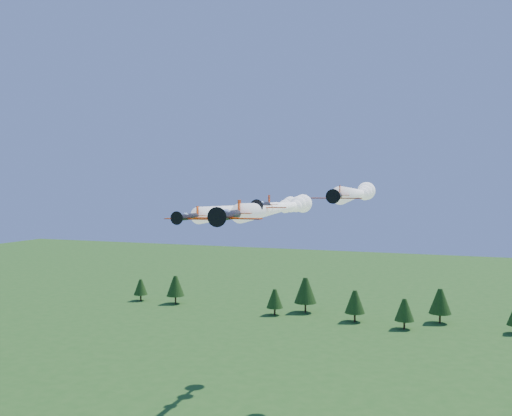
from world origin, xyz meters
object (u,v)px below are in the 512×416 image
(plane_left, at_px, (262,208))
(plane_slot, at_px, (263,205))
(plane_lead, at_px, (284,207))
(plane_right, at_px, (357,193))

(plane_left, distance_m, plane_slot, 29.60)
(plane_lead, bearing_deg, plane_right, 35.44)
(plane_lead, bearing_deg, plane_slot, -88.61)
(plane_left, xyz_separation_m, plane_right, (19.52, -3.68, 3.08))
(plane_right, bearing_deg, plane_slot, -116.00)
(plane_slot, bearing_deg, plane_right, 64.41)
(plane_slot, bearing_deg, plane_left, 105.78)
(plane_left, relative_size, plane_slot, 8.04)
(plane_lead, distance_m, plane_right, 14.34)
(plane_lead, bearing_deg, plane_left, 119.54)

